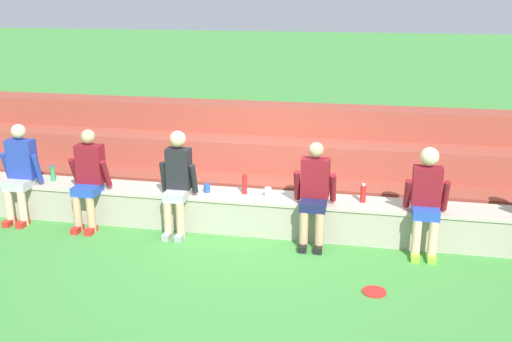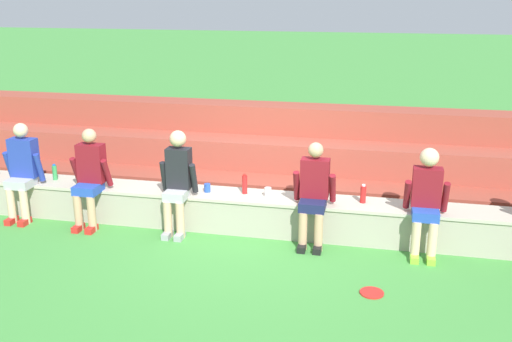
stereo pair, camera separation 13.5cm
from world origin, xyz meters
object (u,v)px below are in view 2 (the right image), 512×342
object	(u,v)px
person_right_of_center	(314,192)
water_bottle_mid_left	(55,172)
person_far_left	(22,169)
person_far_right	(426,199)
person_center	(177,180)
water_bottle_mid_right	(245,184)
person_left_of_center	(89,176)
plastic_cup_right_end	(268,192)
plastic_cup_left_end	(207,188)
frisbee	(372,293)
water_bottle_near_right	(363,194)

from	to	relation	value
person_right_of_center	water_bottle_mid_left	xyz separation A→B (m)	(-3.82, 0.31, -0.09)
person_far_left	person_far_right	distance (m)	5.50
person_far_left	person_center	bearing A→B (deg)	-0.21
water_bottle_mid_right	water_bottle_mid_left	size ratio (longest dim) A/B	1.18
water_bottle_mid_right	person_right_of_center	bearing A→B (deg)	-17.72
person_left_of_center	plastic_cup_right_end	xyz separation A→B (m)	(2.44, 0.29, -0.15)
person_center	person_right_of_center	xyz separation A→B (m)	(1.81, 0.01, -0.04)
person_right_of_center	plastic_cup_left_end	xyz separation A→B (m)	(-1.49, 0.27, -0.14)
plastic_cup_right_end	person_center	bearing A→B (deg)	-167.05
plastic_cup_left_end	frisbee	distance (m)	2.77
water_bottle_mid_left	plastic_cup_right_end	xyz separation A→B (m)	(3.17, -0.05, -0.05)
person_far_left	plastic_cup_left_end	distance (m)	2.65
person_center	water_bottle_mid_right	distance (m)	0.91
person_far_left	plastic_cup_left_end	xyz separation A→B (m)	(2.63, 0.27, -0.18)
person_center	plastic_cup_right_end	distance (m)	1.22
person_right_of_center	plastic_cup_left_end	size ratio (longest dim) A/B	11.58
person_center	plastic_cup_right_end	world-z (taller)	person_center
person_far_right	water_bottle_mid_left	bearing A→B (deg)	176.44
plastic_cup_right_end	person_left_of_center	bearing A→B (deg)	-173.25
person_far_left	water_bottle_mid_left	world-z (taller)	person_far_left
plastic_cup_left_end	plastic_cup_right_end	size ratio (longest dim) A/B	0.91
water_bottle_near_right	plastic_cup_right_end	world-z (taller)	water_bottle_near_right
person_center	plastic_cup_right_end	size ratio (longest dim) A/B	11.11
person_center	water_bottle_mid_left	world-z (taller)	person_center
person_far_right	plastic_cup_left_end	bearing A→B (deg)	174.37
person_left_of_center	frisbee	bearing A→B (deg)	-16.54
water_bottle_mid_left	person_far_left	bearing A→B (deg)	-134.73
person_far_right	water_bottle_near_right	size ratio (longest dim) A/B	5.39
person_left_of_center	person_right_of_center	size ratio (longest dim) A/B	1.02
frisbee	plastic_cup_left_end	bearing A→B (deg)	147.64
person_center	plastic_cup_left_end	bearing A→B (deg)	41.10
person_right_of_center	water_bottle_near_right	xyz separation A→B (m)	(0.61, 0.29, -0.08)
water_bottle_mid_left	frisbee	xyz separation A→B (m)	(4.62, -1.49, -0.60)
person_left_of_center	person_center	size ratio (longest dim) A/B	0.97
person_right_of_center	water_bottle_mid_left	size ratio (longest dim) A/B	5.65
person_far_left	water_bottle_mid_right	size ratio (longest dim) A/B	4.99
person_left_of_center	water_bottle_near_right	size ratio (longest dim) A/B	5.46
water_bottle_mid_right	plastic_cup_right_end	size ratio (longest dim) A/B	2.20
person_right_of_center	person_center	bearing A→B (deg)	-179.61
person_center	person_far_right	xyz separation A→B (m)	(3.19, -0.00, -0.02)
water_bottle_mid_right	water_bottle_mid_left	bearing A→B (deg)	-179.95
water_bottle_mid_right	person_far_left	bearing A→B (deg)	-174.29
person_left_of_center	plastic_cup_left_end	xyz separation A→B (m)	(1.59, 0.30, -0.16)
water_bottle_mid_left	plastic_cup_left_end	world-z (taller)	water_bottle_mid_left
plastic_cup_left_end	frisbee	bearing A→B (deg)	-32.36
person_far_left	person_center	xyz separation A→B (m)	(2.31, -0.01, 0.01)
plastic_cup_right_end	frisbee	xyz separation A→B (m)	(1.44, -1.44, -0.56)
person_right_of_center	person_far_right	xyz separation A→B (m)	(1.37, -0.01, 0.02)
person_far_right	water_bottle_mid_left	world-z (taller)	person_far_right
person_far_right	water_bottle_mid_right	bearing A→B (deg)	172.12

